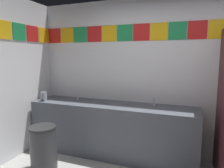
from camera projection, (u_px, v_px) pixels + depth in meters
The scene contains 6 objects.
wall_back at pixel (167, 77), 3.31m from camera, with size 4.49×0.09×2.57m.
vanity_counter at pixel (111, 129), 3.39m from camera, with size 2.72×0.61×0.86m.
faucet_left at pixel (77, 97), 3.65m from camera, with size 0.04×0.10×0.14m.
faucet_right at pixel (154, 103), 3.17m from camera, with size 0.04×0.10×0.14m.
soap_dispenser at pixel (44, 96), 3.56m from camera, with size 0.09×0.09×0.16m.
trash_bin at pixel (44, 149), 2.91m from camera, with size 0.38×0.38×0.66m.
Camera 1 is at (0.33, -1.73, 1.64)m, focal length 32.79 mm.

